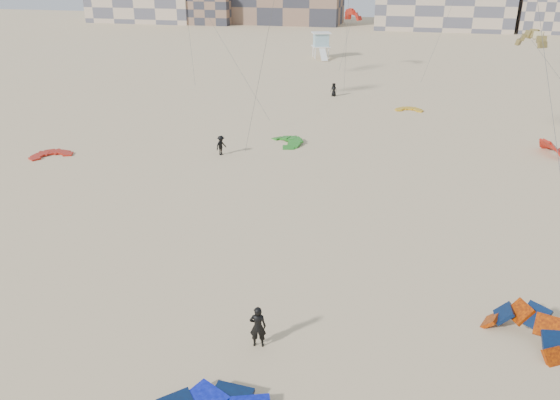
# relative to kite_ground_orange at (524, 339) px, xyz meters

# --- Properties ---
(ground) EXTENTS (320.00, 320.00, 0.00)m
(ground) POSITION_rel_kite_ground_orange_xyz_m (-11.26, -3.94, 0.00)
(ground) COLOR #CFB68B
(ground) RESTS_ON ground
(kite_ground_orange) EXTENTS (4.99, 5.00, 3.56)m
(kite_ground_orange) POSITION_rel_kite_ground_orange_xyz_m (0.00, 0.00, 0.00)
(kite_ground_orange) COLOR #D94700
(kite_ground_orange) RESTS_ON ground
(kite_ground_red) EXTENTS (4.41, 4.43, 0.68)m
(kite_ground_red) POSITION_rel_kite_ground_orange_xyz_m (-34.87, 16.38, 0.00)
(kite_ground_red) COLOR red
(kite_ground_red) RESTS_ON ground
(kite_ground_green) EXTENTS (5.00, 4.92, 1.30)m
(kite_ground_green) POSITION_rel_kite_ground_orange_xyz_m (-16.43, 24.75, 0.00)
(kite_ground_green) COLOR #1E892C
(kite_ground_green) RESTS_ON ground
(kite_ground_red_far) EXTENTS (4.54, 4.48, 3.53)m
(kite_ground_red_far) POSITION_rel_kite_ground_orange_xyz_m (6.26, 27.21, 0.00)
(kite_ground_red_far) COLOR red
(kite_ground_red_far) RESTS_ON ground
(kite_ground_yellow) EXTENTS (2.78, 2.93, 0.53)m
(kite_ground_yellow) POSITION_rel_kite_ground_orange_xyz_m (-6.19, 39.65, 0.00)
(kite_ground_yellow) COLOR gold
(kite_ground_yellow) RESTS_ON ground
(kitesurfer_main) EXTENTS (0.78, 0.59, 1.92)m
(kitesurfer_main) POSITION_rel_kite_ground_orange_xyz_m (-10.99, -3.22, 0.96)
(kitesurfer_main) COLOR black
(kitesurfer_main) RESTS_ON ground
(kitesurfer_c) EXTENTS (1.01, 1.24, 1.67)m
(kitesurfer_c) POSITION_rel_kite_ground_orange_xyz_m (-21.07, 20.17, 0.84)
(kitesurfer_c) COLOR black
(kitesurfer_c) RESTS_ON ground
(kitesurfer_e) EXTENTS (0.90, 0.72, 1.60)m
(kitesurfer_e) POSITION_rel_kite_ground_orange_xyz_m (-15.40, 44.71, 0.80)
(kitesurfer_e) COLOR black
(kitesurfer_e) RESTS_ON ground
(kite_fly_olive) EXTENTS (8.16, 9.94, 8.53)m
(kite_fly_olive) POSITION_rel_kite_ground_orange_xyz_m (4.26, 34.99, 8.39)
(kite_fly_olive) COLOR olive
(kite_fly_olive) RESTS_ON ground
(kite_fly_red) EXTENTS (4.48, 8.37, 8.36)m
(kite_fly_red) POSITION_rel_kite_ground_orange_xyz_m (-15.67, 62.11, 8.00)
(kite_fly_red) COLOR red
(kite_fly_red) RESTS_ON ground
(lifeguard_tower_far) EXTENTS (3.83, 6.26, 4.23)m
(lifeguard_tower_far) POSITION_rel_kite_ground_orange_xyz_m (-22.28, 73.75, 2.10)
(lifeguard_tower_far) COLOR white
(lifeguard_tower_far) RESTS_ON ground
(condo_mid) EXTENTS (32.00, 16.00, 12.00)m
(condo_mid) POSITION_rel_kite_ground_orange_xyz_m (-1.26, 126.06, 6.00)
(condo_mid) COLOR #C0A88D
(condo_mid) RESTS_ON ground
(condo_fill_left) EXTENTS (12.00, 10.00, 8.00)m
(condo_fill_left) POSITION_rel_kite_ground_orange_xyz_m (-61.26, 124.06, 4.00)
(condo_fill_left) COLOR #80614D
(condo_fill_left) RESTS_ON ground
(condo_fill_right) EXTENTS (10.00, 10.00, 10.00)m
(condo_fill_right) POSITION_rel_kite_ground_orange_xyz_m (20.74, 124.06, 5.00)
(condo_fill_right) COLOR #C0A88D
(condo_fill_right) RESTS_ON ground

